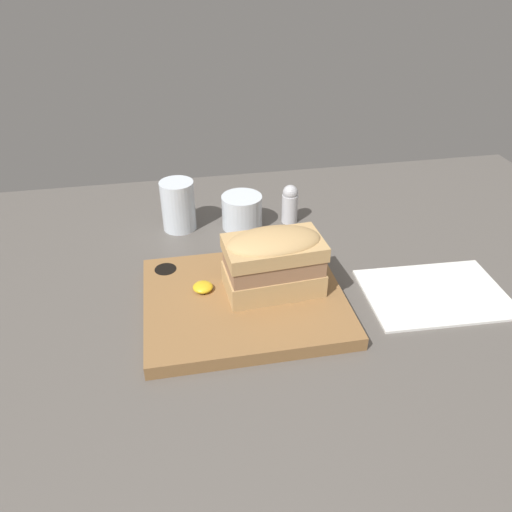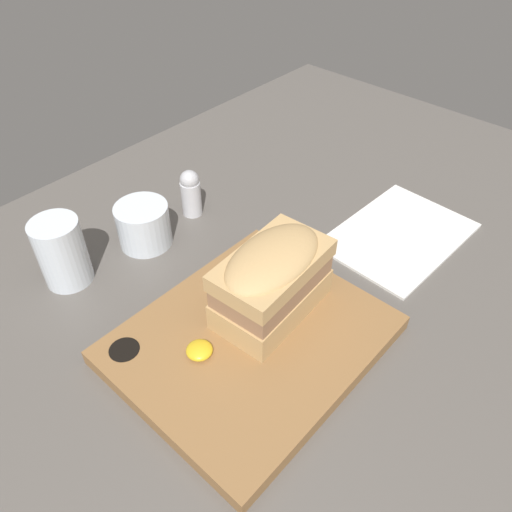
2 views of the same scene
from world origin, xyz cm
name	(u,v)px [view 2 (image 2 of 2)]	position (x,y,z in cm)	size (l,w,h in cm)	color
dining_table	(216,382)	(0.00, 0.00, 1.00)	(154.64, 94.11, 2.00)	#56514C
serving_board	(249,339)	(5.63, 0.21, 3.02)	(28.63, 24.14, 2.07)	olive
sandwich	(272,278)	(10.17, 0.82, 9.17)	(14.27, 8.83, 9.58)	tan
mustard_dollop	(197,352)	(-0.41, 2.32, 4.61)	(2.92, 2.92, 1.17)	gold
water_glass	(63,256)	(-2.12, 25.11, 5.99)	(6.11, 6.11, 9.19)	silver
wine_glass	(144,227)	(9.28, 23.51, 4.78)	(7.39, 7.39, 6.15)	silver
napkin	(399,235)	(34.52, -2.58, 2.20)	(21.68, 15.77, 0.40)	white
salt_shaker	(191,192)	(18.35, 23.71, 5.78)	(2.99, 2.99, 7.42)	silver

